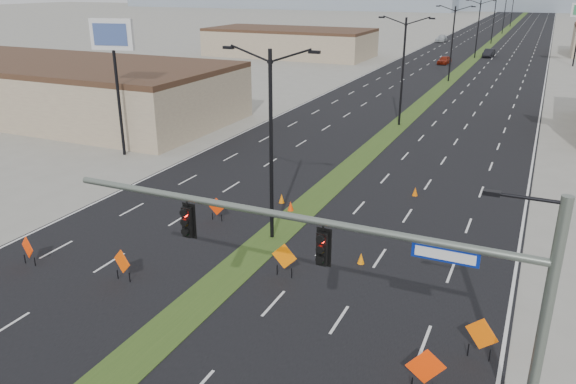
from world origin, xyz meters
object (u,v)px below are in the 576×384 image
at_px(construction_sign_2, 217,207).
at_px(car_mid, 489,53).
at_px(car_left, 444,60).
at_px(construction_sign_3, 284,257).
at_px(car_far, 441,39).
at_px(pole_sign_west, 113,44).
at_px(signal_mast, 380,272).
at_px(streetlight_4, 494,18).
at_px(cone_3, 282,199).
at_px(streetlight_1, 403,68).
at_px(construction_sign_0, 28,248).
at_px(construction_sign_5, 481,335).
at_px(streetlight_0, 271,141).
at_px(cone_0, 291,206).
at_px(streetlight_6, 512,8).
at_px(cone_2, 415,192).
at_px(construction_sign_1, 122,263).
at_px(streetlight_2, 452,41).
at_px(cone_1, 361,258).
at_px(streetlight_5, 505,13).
at_px(streetlight_3, 478,27).
at_px(construction_sign_4, 426,368).

bearing_deg(construction_sign_2, car_mid, 83.50).
xyz_separation_m(car_left, construction_sign_3, (6.05, -77.20, 0.33)).
bearing_deg(car_far, pole_sign_west, -92.24).
bearing_deg(signal_mast, streetlight_4, 94.01).
xyz_separation_m(streetlight_4, cone_3, (-1.68, -107.19, -5.12)).
bearing_deg(streetlight_1, construction_sign_0, -104.74).
height_order(car_mid, construction_sign_5, construction_sign_5).
xyz_separation_m(streetlight_0, cone_0, (-0.62, 3.82, -5.10)).
relative_size(streetlight_0, streetlight_6, 1.00).
bearing_deg(car_far, construction_sign_2, -84.86).
bearing_deg(cone_2, construction_sign_1, -120.69).
distance_m(streetlight_2, cone_3, 51.47).
height_order(streetlight_4, car_mid, streetlight_4).
bearing_deg(cone_3, cone_1, -39.32).
bearing_deg(streetlight_5, streetlight_0, -90.00).
height_order(streetlight_3, construction_sign_5, streetlight_3).
height_order(car_far, pole_sign_west, pole_sign_west).
relative_size(construction_sign_5, cone_3, 2.95).
bearing_deg(construction_sign_1, streetlight_3, 103.18).
bearing_deg(construction_sign_0, pole_sign_west, 133.76).
xyz_separation_m(streetlight_2, car_mid, (2.12, 30.62, -4.69)).
bearing_deg(streetlight_3, streetlight_1, -90.00).
bearing_deg(construction_sign_5, streetlight_4, 118.60).
height_order(streetlight_2, cone_1, streetlight_2).
bearing_deg(cone_0, construction_sign_5, -39.77).
height_order(construction_sign_2, construction_sign_4, construction_sign_4).
bearing_deg(construction_sign_1, construction_sign_0, -156.92).
bearing_deg(car_left, streetlight_2, -70.76).
xyz_separation_m(construction_sign_3, cone_3, (-4.10, 8.44, -0.71)).
bearing_deg(construction_sign_1, streetlight_4, 103.80).
bearing_deg(construction_sign_1, car_left, 105.42).
bearing_deg(construction_sign_1, cone_3, 93.89).
bearing_deg(streetlight_0, streetlight_3, 90.00).
relative_size(streetlight_0, construction_sign_2, 7.10).
relative_size(construction_sign_3, cone_3, 2.89).
bearing_deg(car_left, streetlight_6, 95.33).
xyz_separation_m(construction_sign_2, pole_sign_west, (-13.73, 8.36, 7.79)).
xyz_separation_m(streetlight_1, streetlight_6, (0.00, 140.00, 0.00)).
bearing_deg(streetlight_2, pole_sign_west, -110.63).
height_order(signal_mast, construction_sign_2, signal_mast).
bearing_deg(car_left, construction_sign_2, -82.68).
bearing_deg(construction_sign_5, streetlight_1, 131.60).
height_order(streetlight_0, construction_sign_2, streetlight_0).
bearing_deg(car_left, construction_sign_3, -77.97).
bearing_deg(streetlight_6, construction_sign_5, -86.22).
xyz_separation_m(streetlight_3, construction_sign_2, (-3.92, -83.25, -4.60)).
bearing_deg(streetlight_5, cone_3, -90.71).
height_order(signal_mast, construction_sign_5, signal_mast).
distance_m(cone_3, pole_sign_west, 18.51).
relative_size(construction_sign_2, cone_2, 2.38).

